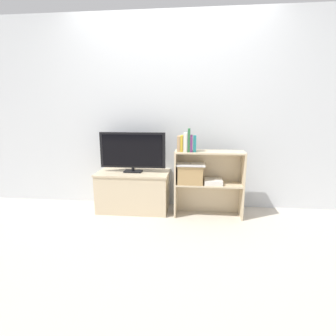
# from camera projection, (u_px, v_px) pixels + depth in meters

# --- Properties ---
(ground_plane) EXTENTS (16.00, 16.00, 0.00)m
(ground_plane) POSITION_uv_depth(u_px,v_px,m) (167.00, 218.00, 3.09)
(ground_plane) COLOR #BCB2A3
(wall_back) EXTENTS (10.00, 0.05, 2.40)m
(wall_back) POSITION_uv_depth(u_px,v_px,m) (171.00, 114.00, 3.31)
(wall_back) COLOR silver
(wall_back) RESTS_ON ground_plane
(tv_stand) EXTENTS (0.89, 0.48, 0.49)m
(tv_stand) POSITION_uv_depth(u_px,v_px,m) (134.00, 191.00, 3.30)
(tv_stand) COLOR #CCB793
(tv_stand) RESTS_ON ground_plane
(tv) EXTENTS (0.81, 0.14, 0.49)m
(tv) POSITION_uv_depth(u_px,v_px,m) (133.00, 151.00, 3.19)
(tv) COLOR black
(tv) RESTS_ON tv_stand
(bookshelf_lower_tier) EXTENTS (0.80, 0.26, 0.40)m
(bookshelf_lower_tier) POSITION_uv_depth(u_px,v_px,m) (208.00, 194.00, 3.16)
(bookshelf_lower_tier) COLOR #CCB793
(bookshelf_lower_tier) RESTS_ON ground_plane
(bookshelf_upper_tier) EXTENTS (0.80, 0.26, 0.38)m
(bookshelf_upper_tier) POSITION_uv_depth(u_px,v_px,m) (209.00, 162.00, 3.08)
(bookshelf_upper_tier) COLOR #CCB793
(bookshelf_upper_tier) RESTS_ON bookshelf_lower_tier
(book_tan) EXTENTS (0.03, 0.12, 0.17)m
(book_tan) POSITION_uv_depth(u_px,v_px,m) (179.00, 144.00, 2.98)
(book_tan) COLOR tan
(book_tan) RESTS_ON bookshelf_upper_tier
(book_mustard) EXTENTS (0.03, 0.12, 0.18)m
(book_mustard) POSITION_uv_depth(u_px,v_px,m) (182.00, 143.00, 2.98)
(book_mustard) COLOR gold
(book_mustard) RESTS_ON bookshelf_upper_tier
(book_ivory) EXTENTS (0.04, 0.12, 0.21)m
(book_ivory) POSITION_uv_depth(u_px,v_px,m) (185.00, 142.00, 2.97)
(book_ivory) COLOR silver
(book_ivory) RESTS_ON bookshelf_upper_tier
(book_forest) EXTENTS (0.02, 0.14, 0.26)m
(book_forest) POSITION_uv_depth(u_px,v_px,m) (189.00, 140.00, 2.96)
(book_forest) COLOR #286638
(book_forest) RESTS_ON bookshelf_upper_tier
(book_plum) EXTENTS (0.02, 0.14, 0.19)m
(book_plum) POSITION_uv_depth(u_px,v_px,m) (191.00, 143.00, 2.96)
(book_plum) COLOR #6B2D66
(book_plum) RESTS_ON bookshelf_upper_tier
(book_teal) EXTENTS (0.03, 0.13, 0.18)m
(book_teal) POSITION_uv_depth(u_px,v_px,m) (195.00, 144.00, 2.96)
(book_teal) COLOR #1E7075
(book_teal) RESTS_ON bookshelf_upper_tier
(storage_basket_left) EXTENTS (0.30, 0.23, 0.21)m
(storage_basket_left) POSITION_uv_depth(u_px,v_px,m) (190.00, 173.00, 3.06)
(storage_basket_left) COLOR tan
(storage_basket_left) RESTS_ON bookshelf_lower_tier
(laptop) EXTENTS (0.33, 0.21, 0.02)m
(laptop) POSITION_uv_depth(u_px,v_px,m) (191.00, 164.00, 3.04)
(laptop) COLOR white
(laptop) RESTS_ON storage_basket_left
(magazine_stack) EXTENTS (0.21, 0.21, 0.05)m
(magazine_stack) POSITION_uv_depth(u_px,v_px,m) (213.00, 182.00, 3.05)
(magazine_stack) COLOR silver
(magazine_stack) RESTS_ON bookshelf_lower_tier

